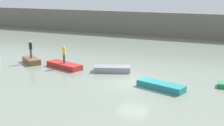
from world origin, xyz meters
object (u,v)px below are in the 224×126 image
at_px(rowboat_brown, 31,61).
at_px(person_yellow_shirt, 64,53).
at_px(rowboat_grey, 112,69).
at_px(rowboat_red, 64,65).
at_px(rowboat_teal, 161,86).
at_px(person_dark_shirt, 31,48).

bearing_deg(rowboat_brown, person_yellow_shirt, 30.78).
distance_m(rowboat_grey, person_yellow_shirt, 4.95).
xyz_separation_m(rowboat_brown, rowboat_grey, (8.87, 0.36, -0.02)).
bearing_deg(person_yellow_shirt, rowboat_red, -14.04).
height_order(rowboat_brown, rowboat_teal, rowboat_brown).
height_order(rowboat_red, rowboat_grey, rowboat_grey).
height_order(rowboat_red, person_dark_shirt, person_dark_shirt).
bearing_deg(person_yellow_shirt, person_dark_shirt, 176.32).
distance_m(rowboat_red, person_dark_shirt, 4.32).
distance_m(person_dark_shirt, person_yellow_shirt, 4.12).
height_order(rowboat_brown, rowboat_red, rowboat_brown).
relative_size(rowboat_red, rowboat_teal, 1.04).
bearing_deg(rowboat_teal, rowboat_grey, 166.99).
xyz_separation_m(rowboat_grey, person_yellow_shirt, (-4.76, -0.62, 1.19)).
distance_m(rowboat_grey, rowboat_teal, 6.11).
bearing_deg(person_dark_shirt, rowboat_red, -3.68).
distance_m(rowboat_brown, rowboat_grey, 8.87).
relative_size(rowboat_brown, person_dark_shirt, 1.45).
bearing_deg(rowboat_red, rowboat_grey, 24.89).
distance_m(rowboat_brown, person_yellow_shirt, 4.28).
distance_m(rowboat_red, rowboat_grey, 4.80).
xyz_separation_m(rowboat_red, person_dark_shirt, (-4.11, 0.26, 1.31)).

